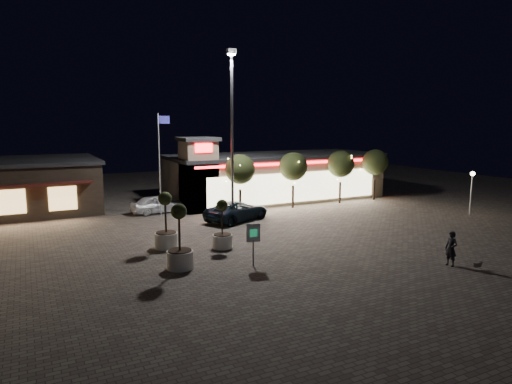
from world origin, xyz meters
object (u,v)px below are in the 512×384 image
pedestrian (451,249)px  valet_sign (253,236)px  white_sedan (157,204)px  planter_mid (180,249)px  planter_left (166,231)px  pickup_truck (237,211)px

pedestrian → valet_sign: size_ratio=0.82×
white_sedan → valet_sign: 15.78m
white_sedan → valet_sign: bearing=177.3°
white_sedan → planter_mid: (-2.67, -14.47, 0.30)m
pedestrian → planter_left: size_ratio=0.54×
pedestrian → planter_left: planter_left is taller
white_sedan → planter_left: planter_left is taller
planter_left → valet_sign: planter_left is taller
valet_sign → pickup_truck: bearing=69.9°
pedestrian → planter_mid: bearing=-120.1°
pickup_truck → valet_sign: bearing=136.8°
planter_mid → valet_sign: 3.77m
planter_left → pedestrian: bearing=-39.2°
planter_left → planter_mid: 4.03m
planter_left → white_sedan: bearing=77.9°
planter_mid → pedestrian: bearing=-25.2°
white_sedan → valet_sign: (0.84, -15.74, 0.81)m
pedestrian → planter_mid: 13.88m
pickup_truck → planter_mid: size_ratio=1.59×
valet_sign → planter_mid: bearing=160.3°
pickup_truck → planter_mid: planter_mid is taller
planter_mid → valet_sign: (3.51, -1.26, 0.51)m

